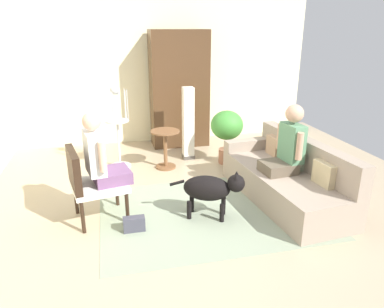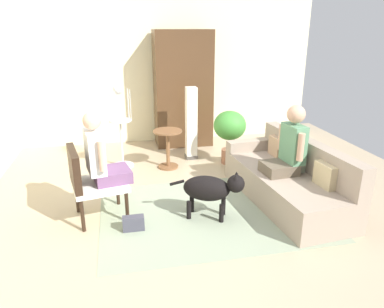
% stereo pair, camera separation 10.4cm
% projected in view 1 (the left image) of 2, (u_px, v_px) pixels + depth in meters
% --- Properties ---
extents(ground_plane, '(7.20, 7.20, 0.00)m').
position_uv_depth(ground_plane, '(195.00, 207.00, 4.62)').
color(ground_plane, tan).
extents(back_wall, '(6.04, 0.12, 2.71)m').
position_uv_depth(back_wall, '(157.00, 72.00, 6.97)').
color(back_wall, beige).
rests_on(back_wall, ground).
extents(area_rug, '(2.71, 1.98, 0.01)m').
position_uv_depth(area_rug, '(211.00, 211.00, 4.49)').
color(area_rug, gray).
rests_on(area_rug, ground).
extents(couch, '(1.02, 2.13, 0.81)m').
position_uv_depth(couch, '(286.00, 178.00, 4.75)').
color(couch, gray).
rests_on(couch, ground).
extents(armchair, '(0.71, 0.70, 0.90)m').
position_uv_depth(armchair, '(88.00, 180.00, 4.12)').
color(armchair, black).
rests_on(armchair, ground).
extents(person_on_couch, '(0.51, 0.52, 0.88)m').
position_uv_depth(person_on_couch, '(288.00, 145.00, 4.56)').
color(person_on_couch, brown).
extents(person_on_armchair, '(0.54, 0.55, 0.85)m').
position_uv_depth(person_on_armchair, '(100.00, 157.00, 4.10)').
color(person_on_armchair, '#6F4A71').
extents(round_end_table, '(0.47, 0.47, 0.63)m').
position_uv_depth(round_end_table, '(165.00, 146.00, 5.78)').
color(round_end_table, brown).
rests_on(round_end_table, ground).
extents(dog, '(0.84, 0.50, 0.60)m').
position_uv_depth(dog, '(211.00, 188.00, 4.24)').
color(dog, black).
rests_on(dog, ground).
extents(bird_cage_stand, '(0.37, 0.37, 1.35)m').
position_uv_depth(bird_cage_stand, '(118.00, 129.00, 5.71)').
color(bird_cage_stand, silver).
rests_on(bird_cage_stand, ground).
extents(potted_plant, '(0.54, 0.54, 0.90)m').
position_uv_depth(potted_plant, '(227.00, 128.00, 5.92)').
color(potted_plant, '#996047').
rests_on(potted_plant, ground).
extents(column_lamp, '(0.20, 0.20, 1.25)m').
position_uv_depth(column_lamp, '(188.00, 124.00, 6.13)').
color(column_lamp, '#4C4742').
rests_on(column_lamp, ground).
extents(armoire_cabinet, '(1.07, 0.56, 2.15)m').
position_uv_depth(armoire_cabinet, '(179.00, 89.00, 6.76)').
color(armoire_cabinet, '#4C331E').
rests_on(armoire_cabinet, ground).
extents(handbag, '(0.24, 0.10, 0.17)m').
position_uv_depth(handbag, '(134.00, 224.00, 4.04)').
color(handbag, '#3F3F4C').
rests_on(handbag, ground).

